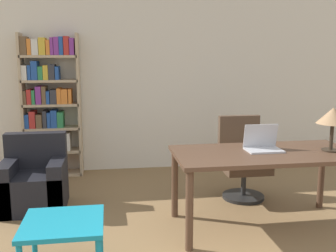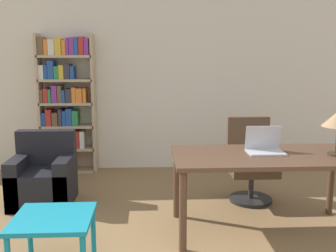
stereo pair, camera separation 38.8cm
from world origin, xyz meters
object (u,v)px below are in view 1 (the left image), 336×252
Objects in this scene: table_lamp at (333,117)px; side_table_blue at (63,229)px; laptop at (263,145)px; office_chair at (242,161)px; armchair at (35,183)px; desk at (265,161)px; bookshelf at (49,106)px.

side_table_blue is (-2.55, -0.64, -0.71)m from table_lamp.
office_chair is at bearing 84.31° from laptop.
office_chair is at bearing 121.80° from table_lamp.
table_lamp is 0.72× the size of side_table_blue.
laptop reaches higher than armchair.
armchair is at bearing 159.85° from desk.
table_lamp is at bearing -11.02° from laptop.
laptop is at bearing 22.19° from side_table_blue.
laptop is 0.42× the size of armchair.
table_lamp is 1.29m from office_chair.
desk is 2.56m from armchair.
table_lamp is at bearing -58.20° from office_chair.
table_lamp reaches higher than office_chair.
table_lamp is 0.52× the size of armchair.
office_chair is 2.80m from bookshelf.
side_table_blue is (-1.97, -1.58, -0.03)m from office_chair.
desk is 0.17m from laptop.
side_table_blue is at bearing -72.78° from armchair.
desk is 0.89× the size of bookshelf.
side_table_blue is 1.64m from armchair.
desk is at bearing -42.27° from bookshelf.
table_lamp is at bearing -36.06° from bookshelf.
laptop is 0.73m from table_lamp.
bookshelf is at bearing 143.94° from table_lamp.
laptop is 0.17× the size of bookshelf.
bookshelf is at bearing 152.65° from office_chair.
laptop is (-0.00, 0.07, 0.15)m from desk.
table_lamp is 0.44× the size of office_chair.
table_lamp is 0.22× the size of bookshelf.
side_table_blue is at bearing -141.24° from office_chair.
bookshelf is (-2.36, 2.15, 0.33)m from desk.
office_chair reaches higher than armchair.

